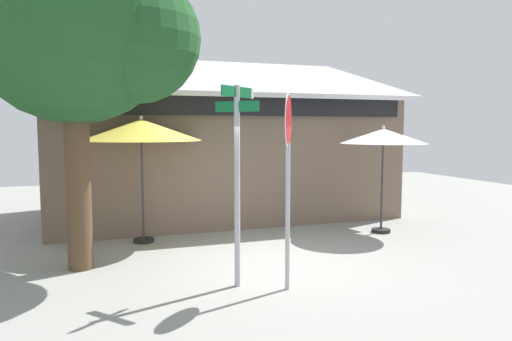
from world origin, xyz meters
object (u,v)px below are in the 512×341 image
at_px(stop_sign, 288,153).
at_px(patio_umbrella_ivory_center, 383,137).
at_px(patio_umbrella_mustard_left, 141,130).
at_px(shade_tree, 84,23).
at_px(street_sign_post, 237,167).

xyz_separation_m(stop_sign, patio_umbrella_ivory_center, (3.64, 2.94, 0.16)).
distance_m(patio_umbrella_mustard_left, shade_tree, 2.70).
xyz_separation_m(street_sign_post, patio_umbrella_mustard_left, (-1.11, 3.38, 0.53)).
relative_size(patio_umbrella_ivory_center, shade_tree, 0.41).
height_order(stop_sign, shade_tree, shade_tree).
distance_m(street_sign_post, patio_umbrella_ivory_center, 5.02).
distance_m(stop_sign, patio_umbrella_mustard_left, 4.19).
bearing_deg(shade_tree, patio_umbrella_mustard_left, 57.78).
bearing_deg(stop_sign, patio_umbrella_ivory_center, 38.86).
bearing_deg(street_sign_post, shade_tree, 142.06).
height_order(patio_umbrella_ivory_center, shade_tree, shade_tree).
xyz_separation_m(street_sign_post, shade_tree, (-2.17, 1.69, 2.35)).
distance_m(street_sign_post, shade_tree, 3.62).
bearing_deg(patio_umbrella_mustard_left, street_sign_post, -71.80).
bearing_deg(stop_sign, street_sign_post, 149.44).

